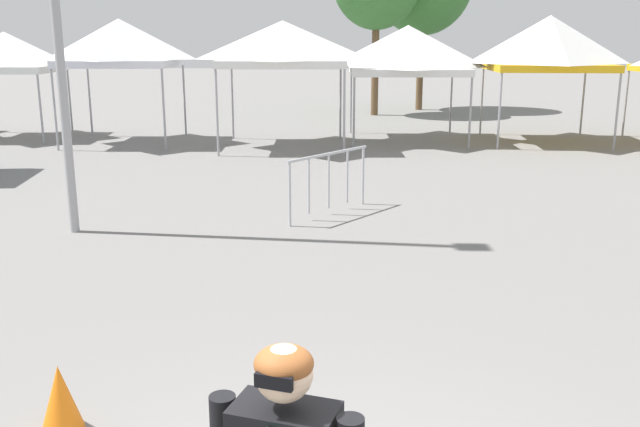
% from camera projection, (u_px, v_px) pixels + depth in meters
% --- Properties ---
extents(canopy_tent_far_left, '(2.96, 2.96, 3.14)m').
position_uv_depth(canopy_tent_far_left, '(6.00, 52.00, 20.65)').
color(canopy_tent_far_left, '#9E9EA3').
rests_on(canopy_tent_far_left, ground).
extents(canopy_tent_far_right, '(3.11, 3.11, 3.48)m').
position_uv_depth(canopy_tent_far_right, '(120.00, 43.00, 19.55)').
color(canopy_tent_far_right, '#9E9EA3').
rests_on(canopy_tent_far_right, ground).
extents(canopy_tent_behind_center, '(3.45, 3.45, 3.41)m').
position_uv_depth(canopy_tent_behind_center, '(283.00, 44.00, 18.80)').
color(canopy_tent_behind_center, '#9E9EA3').
rests_on(canopy_tent_behind_center, ground).
extents(canopy_tent_center, '(3.33, 3.33, 3.31)m').
position_uv_depth(canopy_tent_center, '(408.00, 50.00, 20.10)').
color(canopy_tent_center, '#9E9EA3').
rests_on(canopy_tent_center, ground).
extents(canopy_tent_left_of_center, '(3.42, 3.42, 3.57)m').
position_uv_depth(canopy_tent_left_of_center, '(549.00, 43.00, 19.72)').
color(canopy_tent_left_of_center, '#9E9EA3').
rests_on(canopy_tent_left_of_center, ground).
extents(crowd_barrier_near_person, '(1.34, 1.68, 1.08)m').
position_uv_depth(crowd_barrier_near_person, '(329.00, 171.00, 11.76)').
color(crowd_barrier_near_person, '#B7BABF').
rests_on(crowd_barrier_near_person, ground).
extents(traffic_cone_near_barrier, '(0.32, 0.32, 0.53)m').
position_uv_depth(traffic_cone_near_barrier, '(60.00, 398.00, 5.31)').
color(traffic_cone_near_barrier, orange).
rests_on(traffic_cone_near_barrier, ground).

